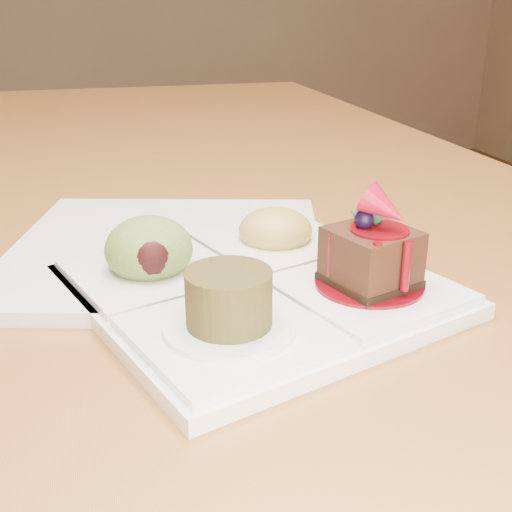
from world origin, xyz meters
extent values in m
cube|color=#9D6028|center=(0.00, 0.00, 0.73)|extent=(1.00, 1.80, 0.04)
cylinder|color=#9D6028|center=(0.44, 0.84, 0.35)|extent=(0.06, 0.06, 0.71)
cylinder|color=#311D10|center=(0.66, 0.34, 0.23)|extent=(0.04, 0.04, 0.46)
cube|color=white|center=(0.05, -0.40, 0.76)|extent=(0.32, 0.32, 0.01)
cube|color=white|center=(0.13, -0.44, 0.77)|extent=(0.15, 0.15, 0.01)
cube|color=white|center=(0.01, -0.48, 0.77)|extent=(0.15, 0.15, 0.01)
cube|color=white|center=(-0.03, -0.37, 0.77)|extent=(0.15, 0.15, 0.01)
cube|color=white|center=(0.09, -0.33, 0.77)|extent=(0.15, 0.15, 0.01)
cylinder|color=#58030A|center=(0.13, -0.44, 0.77)|extent=(0.08, 0.08, 0.00)
cube|color=black|center=(0.13, -0.44, 0.77)|extent=(0.07, 0.07, 0.01)
cube|color=#331C0E|center=(0.13, -0.44, 0.79)|extent=(0.07, 0.07, 0.04)
cylinder|color=#58030A|center=(0.13, -0.44, 0.81)|extent=(0.04, 0.04, 0.00)
sphere|color=black|center=(0.12, -0.44, 0.82)|extent=(0.01, 0.01, 0.01)
cone|color=maroon|center=(0.13, -0.45, 0.83)|extent=(0.05, 0.05, 0.04)
cube|color=#10401C|center=(0.13, -0.43, 0.82)|extent=(0.02, 0.02, 0.01)
cube|color=#10401C|center=(0.12, -0.43, 0.82)|extent=(0.01, 0.02, 0.01)
cylinder|color=#58030A|center=(0.12, -0.47, 0.79)|extent=(0.01, 0.01, 0.04)
cylinder|color=#58030A|center=(0.14, -0.47, 0.79)|extent=(0.01, 0.01, 0.04)
cylinder|color=#58030A|center=(0.10, -0.44, 0.79)|extent=(0.01, 0.01, 0.03)
cylinder|color=white|center=(0.01, -0.48, 0.77)|extent=(0.09, 0.09, 0.00)
cylinder|color=#492F15|center=(0.01, -0.48, 0.79)|extent=(0.06, 0.06, 0.04)
cylinder|color=#431E0E|center=(0.01, -0.48, 0.80)|extent=(0.05, 0.05, 0.00)
ellipsoid|color=olive|center=(-0.03, -0.37, 0.78)|extent=(0.07, 0.07, 0.05)
ellipsoid|color=black|center=(-0.03, -0.39, 0.79)|extent=(0.03, 0.02, 0.03)
ellipsoid|color=#B89042|center=(0.09, -0.33, 0.78)|extent=(0.07, 0.07, 0.04)
cube|color=orange|center=(0.10, -0.32, 0.78)|extent=(0.02, 0.02, 0.02)
cube|color=#3B781A|center=(0.09, -0.31, 0.78)|extent=(0.02, 0.02, 0.01)
cube|color=orange|center=(0.08, -0.32, 0.78)|extent=(0.02, 0.02, 0.01)
cube|color=#3B781A|center=(0.08, -0.34, 0.78)|extent=(0.02, 0.02, 0.02)
cube|color=orange|center=(0.10, -0.34, 0.78)|extent=(0.02, 0.02, 0.01)
cube|color=white|center=(0.00, -0.30, 0.76)|extent=(0.34, 0.34, 0.01)
camera|label=1|loc=(-0.06, -0.84, 0.97)|focal=45.00mm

